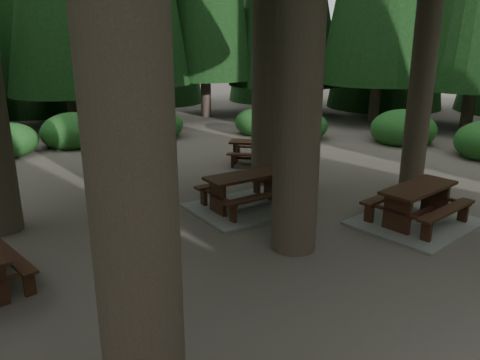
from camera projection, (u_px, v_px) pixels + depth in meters
name	position (u px, v px, depth m)	size (l,w,h in m)	color
ground	(260.00, 260.00, 8.39)	(80.00, 80.00, 0.00)	#4C463E
picnic_table_a	(416.00, 211.00, 9.95)	(2.94, 2.64, 0.84)	gray
picnic_table_c	(246.00, 197.00, 10.84)	(2.71, 2.35, 0.83)	gray
picnic_table_d	(256.00, 149.00, 14.67)	(2.12, 2.04, 0.72)	#33190F
shrub_ring	(275.00, 219.00, 9.21)	(23.86, 24.64, 1.49)	#225F20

